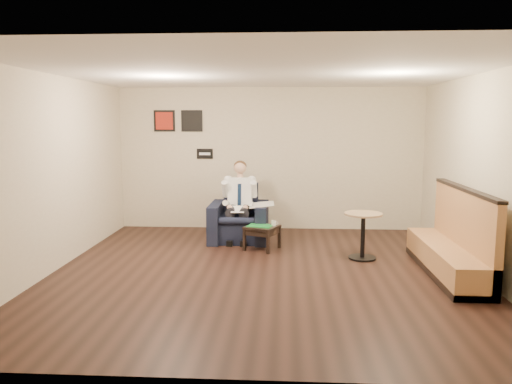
# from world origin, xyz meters

# --- Properties ---
(ground) EXTENTS (6.00, 6.00, 0.00)m
(ground) POSITION_xyz_m (0.00, 0.00, 0.00)
(ground) COLOR black
(ground) RESTS_ON ground
(wall_back) EXTENTS (6.00, 0.02, 2.80)m
(wall_back) POSITION_xyz_m (0.00, 3.00, 1.40)
(wall_back) COLOR beige
(wall_back) RESTS_ON ground
(wall_front) EXTENTS (6.00, 0.02, 2.80)m
(wall_front) POSITION_xyz_m (0.00, -3.00, 1.40)
(wall_front) COLOR beige
(wall_front) RESTS_ON ground
(wall_left) EXTENTS (0.02, 6.00, 2.80)m
(wall_left) POSITION_xyz_m (-3.00, 0.00, 1.40)
(wall_left) COLOR beige
(wall_left) RESTS_ON ground
(wall_right) EXTENTS (0.02, 6.00, 2.80)m
(wall_right) POSITION_xyz_m (3.00, 0.00, 1.40)
(wall_right) COLOR beige
(wall_right) RESTS_ON ground
(ceiling) EXTENTS (6.00, 6.00, 0.02)m
(ceiling) POSITION_xyz_m (0.00, 0.00, 2.80)
(ceiling) COLOR white
(ceiling) RESTS_ON wall_back
(seating_sign) EXTENTS (0.32, 0.02, 0.20)m
(seating_sign) POSITION_xyz_m (-1.30, 2.98, 1.50)
(seating_sign) COLOR black
(seating_sign) RESTS_ON wall_back
(art_print_left) EXTENTS (0.42, 0.03, 0.42)m
(art_print_left) POSITION_xyz_m (-2.10, 2.98, 2.15)
(art_print_left) COLOR #A92314
(art_print_left) RESTS_ON wall_back
(art_print_right) EXTENTS (0.42, 0.03, 0.42)m
(art_print_right) POSITION_xyz_m (-1.55, 2.98, 2.15)
(art_print_right) COLOR black
(art_print_right) RESTS_ON wall_back
(armchair) EXTENTS (1.04, 1.04, 1.00)m
(armchair) POSITION_xyz_m (-0.52, 1.93, 0.50)
(armchair) COLOR black
(armchair) RESTS_ON ground
(seated_man) EXTENTS (0.66, 0.98, 1.37)m
(seated_man) POSITION_xyz_m (-0.52, 1.80, 0.68)
(seated_man) COLOR white
(seated_man) RESTS_ON armchair
(lap_papers) EXTENTS (0.25, 0.34, 0.01)m
(lap_papers) POSITION_xyz_m (-0.52, 1.69, 0.61)
(lap_papers) COLOR white
(lap_papers) RESTS_ON seated_man
(newspaper) EXTENTS (0.46, 0.56, 0.01)m
(newspaper) POSITION_xyz_m (-0.11, 1.82, 0.68)
(newspaper) COLOR silver
(newspaper) RESTS_ON armchair
(side_table) EXTENTS (0.65, 0.65, 0.40)m
(side_table) POSITION_xyz_m (-0.08, 1.30, 0.20)
(side_table) COLOR black
(side_table) RESTS_ON ground
(green_folder) EXTENTS (0.47, 0.39, 0.01)m
(green_folder) POSITION_xyz_m (-0.11, 1.29, 0.41)
(green_folder) COLOR green
(green_folder) RESTS_ON side_table
(coffee_mug) EXTENTS (0.10, 0.10, 0.08)m
(coffee_mug) POSITION_xyz_m (0.11, 1.33, 0.44)
(coffee_mug) COLOR white
(coffee_mug) RESTS_ON side_table
(smartphone) EXTENTS (0.14, 0.12, 0.01)m
(smartphone) POSITION_xyz_m (0.02, 1.41, 0.41)
(smartphone) COLOR black
(smartphone) RESTS_ON side_table
(banquette) EXTENTS (0.56, 2.36, 1.21)m
(banquette) POSITION_xyz_m (2.59, 0.10, 0.60)
(banquette) COLOR #AA7242
(banquette) RESTS_ON ground
(cafe_table) EXTENTS (0.72, 0.72, 0.73)m
(cafe_table) POSITION_xyz_m (1.52, 0.81, 0.36)
(cafe_table) COLOR #9D7A55
(cafe_table) RESTS_ON ground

